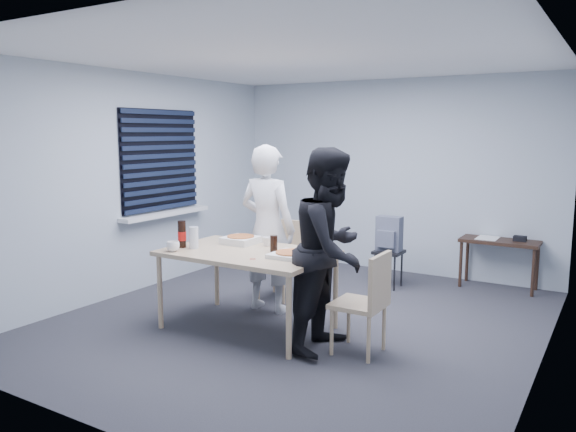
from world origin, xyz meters
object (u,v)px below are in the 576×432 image
Objects in this scene: mug_b at (267,241)px; mug_a at (173,246)px; stool at (389,259)px; backpack at (389,234)px; chair_far at (283,253)px; dining_table at (247,257)px; side_table at (500,246)px; soda_bottle at (182,235)px; person_black at (331,250)px; person_white at (267,229)px; chair_right at (368,297)px.

mug_a is at bearing -132.64° from mug_b.
backpack reaches higher than stool.
stool is at bearing 47.67° from chair_far.
mug_a is at bearing -147.43° from dining_table.
chair_far is 2.10× the size of backpack.
mug_b is (-0.60, -1.79, 0.15)m from backpack.
dining_table is 0.32m from mug_b.
side_table is 1.35m from stool.
side_table is 2.15× the size of backpack.
mug_b reaches higher than dining_table.
dining_table is at bearing -128.38° from backpack.
side_table is 3.43× the size of soda_bottle.
chair_far is at bearing 111.14° from mug_b.
mug_b is at bearing 84.22° from dining_table.
mug_b is 0.84m from soda_bottle.
mug_b is at bearing -68.86° from chair_far.
mug_b reaches higher than side_table.
stool is (-1.17, -0.64, -0.18)m from side_table.
dining_table is 0.89× the size of person_black.
chair_far is 2.65m from side_table.
side_table is at bearing 50.03° from soda_bottle.
person_white is 1.78m from stool.
chair_right is (1.26, -0.01, -0.20)m from dining_table.
person_black is 0.94m from mug_b.
chair_right is 1.93× the size of stool.
person_white is at bearing -139.18° from backpack.
backpack is (-0.28, 2.12, -0.22)m from person_black.
person_white is 14.39× the size of mug_a.
side_table is 9.09× the size of mug_b.
backpack is at bearing 63.51° from mug_a.
stool is at bearing -151.47° from side_table.
soda_bottle is (-0.50, -0.78, 0.01)m from person_white.
person_black is (1.19, -1.13, 0.37)m from chair_far.
person_white is at bearing 65.41° from mug_a.
backpack is 1.89m from mug_b.
stool is (0.91, 1.00, -0.16)m from chair_far.
chair_far is 0.50× the size of person_white.
soda_bottle is at bearing 105.76° from mug_a.
person_black is 1.95× the size of side_table.
chair_far is 3.36× the size of soda_bottle.
dining_table is 12.83× the size of mug_a.
person_black is 2.15m from backpack.
person_black is (-0.35, -0.03, 0.37)m from chair_right.
side_table reaches higher than stool.
dining_table is at bearing -123.42° from side_table.
person_white is 2.93m from side_table.
mug_b is at bearing 69.34° from person_black.
backpack is (0.63, 2.08, -0.04)m from dining_table.
mug_a reaches higher than dining_table.
backpack is 2.76m from mug_a.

